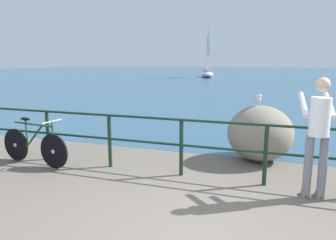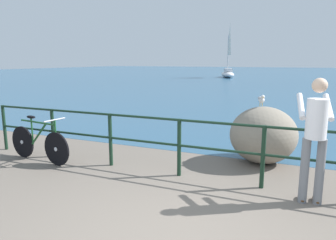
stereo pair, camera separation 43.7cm
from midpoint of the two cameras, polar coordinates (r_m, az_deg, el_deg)
name	(u,v)px [view 1 (the left image)]	position (r m, az deg, el deg)	size (l,w,h in m)	color
ground_plane	(263,90)	(23.14, 16.33, 5.21)	(120.00, 120.00, 0.10)	#6B6056
sea_surface	(271,73)	(51.48, 17.87, 8.01)	(120.00, 90.00, 0.01)	#2D5675
promenade_railing	(222,144)	(5.33, 7.39, -4.25)	(9.96, 0.07, 1.02)	black
bicycle	(34,145)	(6.76, -24.73, -4.13)	(1.69, 0.48, 0.92)	black
person_at_railing	(318,133)	(4.90, 23.17, -2.13)	(0.51, 0.66, 1.78)	slate
breakwater_boulder_main	(260,133)	(6.58, 14.46, -2.35)	(1.30, 1.35, 1.12)	gray
seagull	(258,98)	(6.56, 14.09, 3.82)	(0.20, 0.34, 0.23)	gold
sailboat	(207,71)	(38.03, 6.73, 8.72)	(2.85, 4.57, 6.16)	white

